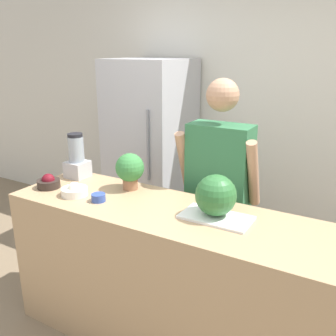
{
  "coord_description": "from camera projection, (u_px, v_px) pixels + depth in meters",
  "views": [
    {
      "loc": [
        1.04,
        -1.46,
        1.87
      ],
      "look_at": [
        0.0,
        0.34,
        1.2
      ],
      "focal_mm": 40.0,
      "sensor_mm": 36.0,
      "label": 1
    }
  ],
  "objects": [
    {
      "name": "potted_plant",
      "position": [
        130.0,
        169.0,
        2.51
      ],
      "size": [
        0.19,
        0.19,
        0.25
      ],
      "color": "#996647",
      "rests_on": "counter_island"
    },
    {
      "name": "bowl_cream",
      "position": [
        75.0,
        191.0,
        2.43
      ],
      "size": [
        0.17,
        0.17,
        0.09
      ],
      "color": "white",
      "rests_on": "counter_island"
    },
    {
      "name": "watermelon",
      "position": [
        216.0,
        195.0,
        2.09
      ],
      "size": [
        0.23,
        0.23,
        0.23
      ],
      "color": "#2D6B33",
      "rests_on": "cutting_board"
    },
    {
      "name": "person",
      "position": [
        218.0,
        196.0,
        2.65
      ],
      "size": [
        0.57,
        0.27,
        1.69
      ],
      "color": "#4C608C",
      "rests_on": "ground_plane"
    },
    {
      "name": "refrigerator",
      "position": [
        151.0,
        152.0,
        3.67
      ],
      "size": [
        0.69,
        0.75,
        1.78
      ],
      "color": "#B7B7BC",
      "rests_on": "ground_plane"
    },
    {
      "name": "bowl_cherries",
      "position": [
        49.0,
        182.0,
        2.56
      ],
      "size": [
        0.15,
        0.15,
        0.1
      ],
      "color": "#2D231E",
      "rests_on": "counter_island"
    },
    {
      "name": "blender",
      "position": [
        77.0,
        159.0,
        2.75
      ],
      "size": [
        0.15,
        0.15,
        0.33
      ],
      "color": "#B7B7BC",
      "rests_on": "counter_island"
    },
    {
      "name": "bowl_small_blue",
      "position": [
        98.0,
        198.0,
        2.34
      ],
      "size": [
        0.09,
        0.09,
        0.05
      ],
      "color": "#334C9E",
      "rests_on": "counter_island"
    },
    {
      "name": "wall_back",
      "position": [
        254.0,
        112.0,
        3.47
      ],
      "size": [
        8.0,
        0.06,
        2.6
      ],
      "color": "silver",
      "rests_on": "ground_plane"
    },
    {
      "name": "counter_island",
      "position": [
        166.0,
        278.0,
        2.37
      ],
      "size": [
        2.04,
        0.62,
        0.95
      ],
      "color": "tan",
      "rests_on": "ground_plane"
    },
    {
      "name": "cutting_board",
      "position": [
        216.0,
        217.0,
        2.1
      ],
      "size": [
        0.4,
        0.22,
        0.01
      ],
      "color": "white",
      "rests_on": "counter_island"
    }
  ]
}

